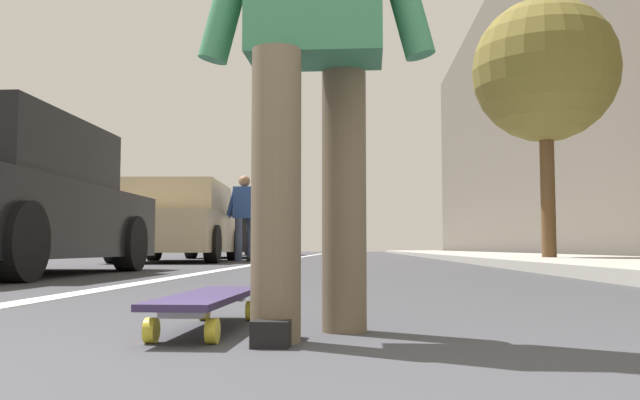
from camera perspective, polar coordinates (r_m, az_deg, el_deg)
The scene contains 12 objects.
ground_plane at distance 10.76m, azimuth 1.65°, elevation -5.43°, with size 80.00×80.00×0.00m, color #38383D.
lane_stripe_white at distance 20.82m, azimuth -1.32°, elevation -4.76°, with size 52.00×0.16×0.01m, color silver.
sidewalk_curb at distance 19.08m, azimuth 13.60°, elevation -4.55°, with size 52.00×3.20×0.11m, color #9E9B93.
building_facade at distance 24.06m, azimuth 17.56°, elevation 8.22°, with size 40.00×1.20×10.59m, color #5E574D.
skateboard at distance 2.21m, azimuth -9.37°, elevation -8.32°, with size 0.84×0.22×0.11m.
skater_person at distance 2.12m, azimuth -0.52°, elevation 14.62°, with size 0.46×0.72×1.64m.
parked_car_mid at distance 13.20m, azimuth -11.65°, elevation -1.99°, with size 4.42×2.05×1.49m.
parked_car_far at distance 18.59m, azimuth -7.23°, elevation -2.67°, with size 4.57×1.88×1.46m.
parked_car_end at distance 25.20m, azimuth -4.60°, elevation -3.00°, with size 4.36×2.02×1.49m.
traffic_light at distance 21.22m, azimuth -2.34°, elevation 2.96°, with size 0.33×0.28×4.11m.
street_tree_mid at distance 11.81m, azimuth 18.34°, elevation 10.20°, with size 2.34×2.34×4.31m.
pedestrian_distant at distance 13.37m, azimuth -6.36°, elevation -1.02°, with size 0.47×0.73×1.68m.
Camera 1 is at (-0.76, -0.27, 0.26)m, focal length 38.18 mm.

